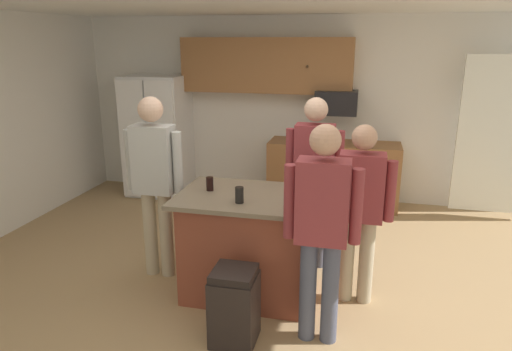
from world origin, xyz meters
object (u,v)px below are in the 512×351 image
object	(u,v)px
person_guest_right	(322,221)
mug_ceramic_white	(296,189)
person_elder_center	(314,172)
glass_dark_ale	(210,184)
refrigerator	(158,136)
trash_bin	(234,306)
glass_pilsner	(239,195)
kitchen_island	(248,244)
microwave_over_range	(336,102)
person_host_foreground	(155,175)
person_guest_left	(360,204)

from	to	relation	value
person_guest_right	mug_ceramic_white	distance (m)	0.72
person_elder_center	glass_dark_ale	distance (m)	1.08
mug_ceramic_white	refrigerator	bearing A→B (deg)	135.10
refrigerator	trash_bin	size ratio (longest dim) A/B	2.91
glass_pilsner	glass_dark_ale	world-z (taller)	glass_pilsner
glass_dark_ale	kitchen_island	bearing A→B (deg)	-6.33
microwave_over_range	refrigerator	bearing A→B (deg)	-177.40
kitchen_island	person_elder_center	size ratio (longest dim) A/B	0.71
microwave_over_range	person_guest_right	xyz separation A→B (m)	(0.13, -3.21, -0.46)
glass_dark_ale	trash_bin	size ratio (longest dim) A/B	0.20
trash_bin	person_guest_right	bearing A→B (deg)	15.48
person_elder_center	trash_bin	bearing A→B (deg)	19.26
person_guest_right	person_host_foreground	world-z (taller)	person_host_foreground
microwave_over_range	trash_bin	world-z (taller)	microwave_over_range
kitchen_island	glass_dark_ale	xyz separation A→B (m)	(-0.37, 0.04, 0.54)
kitchen_island	glass_dark_ale	distance (m)	0.65
person_guest_left	microwave_over_range	bearing A→B (deg)	-86.96
person_host_foreground	person_elder_center	bearing A→B (deg)	29.09
person_guest_left	glass_dark_ale	distance (m)	1.33
refrigerator	trash_bin	xyz separation A→B (m)	(2.11, -3.26, -0.59)
person_host_foreground	glass_pilsner	bearing A→B (deg)	-12.54
kitchen_island	person_host_foreground	distance (m)	1.11
person_elder_center	trash_bin	distance (m)	1.63
person_guest_right	trash_bin	bearing A→B (deg)	53.90
person_guest_right	mug_ceramic_white	world-z (taller)	person_guest_right
refrigerator	kitchen_island	distance (m)	3.28
trash_bin	refrigerator	bearing A→B (deg)	122.85
refrigerator	person_guest_left	xyz separation A→B (m)	(3.00, -2.44, 0.03)
kitchen_island	glass_dark_ale	size ratio (longest dim) A/B	10.04
person_elder_center	glass_pilsner	size ratio (longest dim) A/B	12.81
person_guest_right	person_host_foreground	size ratio (longest dim) A/B	0.96
kitchen_island	trash_bin	distance (m)	0.75
person_guest_left	mug_ceramic_white	xyz separation A→B (m)	(-0.56, 0.01, 0.09)
person_elder_center	person_host_foreground	size ratio (longest dim) A/B	0.98
refrigerator	person_elder_center	bearing A→B (deg)	-36.22
microwave_over_range	glass_dark_ale	distance (m)	2.81
kitchen_island	person_elder_center	world-z (taller)	person_elder_center
person_elder_center	mug_ceramic_white	world-z (taller)	person_elder_center
mug_ceramic_white	trash_bin	bearing A→B (deg)	-111.75
microwave_over_range	glass_dark_ale	bearing A→B (deg)	-109.60
kitchen_island	person_guest_left	xyz separation A→B (m)	(0.96, 0.10, 0.43)
microwave_over_range	mug_ceramic_white	xyz separation A→B (m)	(-0.16, -2.55, -0.44)
microwave_over_range	kitchen_island	distance (m)	2.88
person_host_foreground	trash_bin	xyz separation A→B (m)	(1.02, -0.87, -0.73)
kitchen_island	trash_bin	xyz separation A→B (m)	(0.07, -0.73, -0.18)
glass_dark_ale	trash_bin	bearing A→B (deg)	-60.23
microwave_over_range	kitchen_island	size ratio (longest dim) A/B	0.45
person_guest_right	glass_dark_ale	xyz separation A→B (m)	(-1.06, 0.59, 0.03)
person_guest_right	glass_dark_ale	world-z (taller)	person_guest_right
refrigerator	person_elder_center	world-z (taller)	refrigerator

